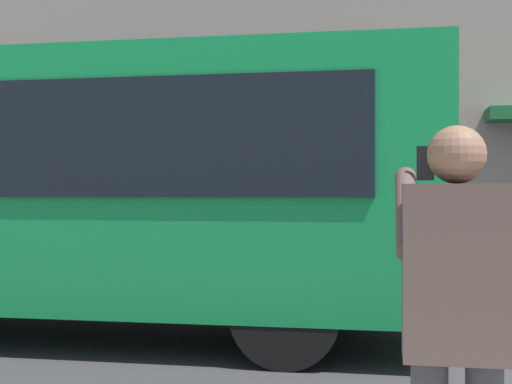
% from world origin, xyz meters
% --- Properties ---
extents(ground_plane, '(60.00, 60.00, 0.00)m').
position_xyz_m(ground_plane, '(0.00, 0.00, 0.00)').
color(ground_plane, '#2B2B2D').
extents(red_bus, '(9.05, 2.54, 3.08)m').
position_xyz_m(red_bus, '(4.41, 0.01, 1.68)').
color(red_bus, '#0F7238').
rests_on(red_bus, ground_plane).
extents(pedestrian_photographer, '(0.53, 0.52, 1.70)m').
position_xyz_m(pedestrian_photographer, '(0.22, 4.70, 1.14)').
color(pedestrian_photographer, '#2D2D33').
rests_on(pedestrian_photographer, sidewalk_curb).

